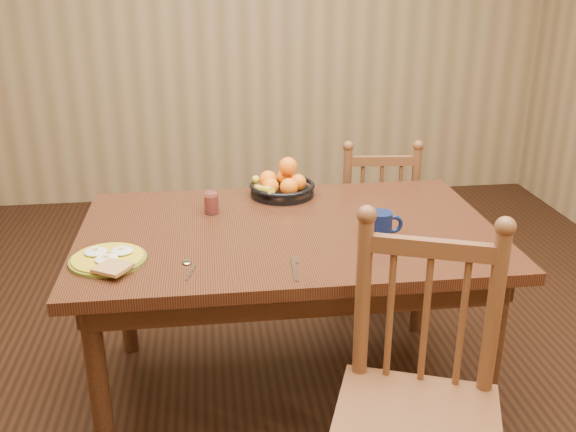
{
  "coord_description": "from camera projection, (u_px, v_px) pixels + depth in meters",
  "views": [
    {
      "loc": [
        -0.29,
        -2.28,
        1.71
      ],
      "look_at": [
        0.0,
        0.0,
        0.8
      ],
      "focal_mm": 40.0,
      "sensor_mm": 36.0,
      "label": 1
    }
  ],
  "objects": [
    {
      "name": "room",
      "position": [
        288.0,
        72.0,
        2.27
      ],
      "size": [
        4.52,
        5.02,
        2.72
      ],
      "color": "black",
      "rests_on": "ground"
    },
    {
      "name": "dining_table",
      "position": [
        288.0,
        248.0,
        2.52
      ],
      "size": [
        1.6,
        1.0,
        0.75
      ],
      "color": "black",
      "rests_on": "ground"
    },
    {
      "name": "chair_far",
      "position": [
        374.0,
        225.0,
        3.34
      ],
      "size": [
        0.44,
        0.43,
        0.9
      ],
      "rotation": [
        0.0,
        0.0,
        3.05
      ],
      "color": "#543119",
      "rests_on": "ground"
    },
    {
      "name": "chair_near",
      "position": [
        418.0,
        410.0,
        1.86
      ],
      "size": [
        0.6,
        0.58,
        1.03
      ],
      "rotation": [
        0.0,
        0.0,
        -0.36
      ],
      "color": "#543119",
      "rests_on": "ground"
    },
    {
      "name": "breakfast_plate",
      "position": [
        108.0,
        259.0,
        2.2
      ],
      "size": [
        0.26,
        0.31,
        0.04
      ],
      "color": "#59601E",
      "rests_on": "dining_table"
    },
    {
      "name": "fork",
      "position": [
        295.0,
        267.0,
        2.16
      ],
      "size": [
        0.04,
        0.18,
        0.0
      ],
      "rotation": [
        0.0,
        0.0,
        -0.06
      ],
      "color": "silver",
      "rests_on": "dining_table"
    },
    {
      "name": "spoon",
      "position": [
        188.0,
        265.0,
        2.17
      ],
      "size": [
        0.05,
        0.16,
        0.01
      ],
      "rotation": [
        0.0,
        0.0,
        -0.23
      ],
      "color": "silver",
      "rests_on": "dining_table"
    },
    {
      "name": "coffee_mug",
      "position": [
        381.0,
        225.0,
        2.39
      ],
      "size": [
        0.13,
        0.09,
        0.1
      ],
      "color": "#0A1539",
      "rests_on": "dining_table"
    },
    {
      "name": "juice_glass",
      "position": [
        211.0,
        203.0,
        2.62
      ],
      "size": [
        0.06,
        0.06,
        0.09
      ],
      "color": "silver",
      "rests_on": "dining_table"
    },
    {
      "name": "fruit_bowl",
      "position": [
        282.0,
        185.0,
        2.83
      ],
      "size": [
        0.29,
        0.29,
        0.17
      ],
      "color": "black",
      "rests_on": "dining_table"
    }
  ]
}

